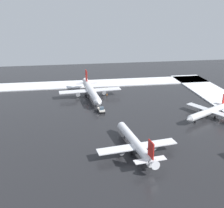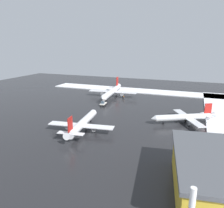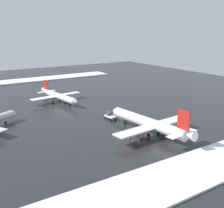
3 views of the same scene
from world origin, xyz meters
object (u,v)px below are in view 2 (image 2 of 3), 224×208
(airplane_parked_starboard, at_px, (184,117))
(ground_crew_mid_apron, at_px, (123,95))
(pushback_tug, at_px, (103,103))
(airplane_foreground_jet, at_px, (83,123))
(airplane_distant_tail, at_px, (112,92))
(ground_crew_near_tug, at_px, (124,97))
(cargo_hangar, at_px, (213,176))

(airplane_parked_starboard, height_order, ground_crew_mid_apron, airplane_parked_starboard)
(pushback_tug, relative_size, ground_crew_mid_apron, 2.79)
(pushback_tug, bearing_deg, airplane_foreground_jet, 5.71)
(airplane_foreground_jet, height_order, airplane_parked_starboard, airplane_foreground_jet)
(airplane_distant_tail, height_order, ground_crew_near_tug, airplane_distant_tail)
(airplane_parked_starboard, xyz_separation_m, cargo_hangar, (-42.15, -7.62, 1.90))
(ground_crew_mid_apron, bearing_deg, airplane_foreground_jet, -7.96)
(airplane_parked_starboard, relative_size, ground_crew_mid_apron, 13.89)
(airplane_distant_tail, bearing_deg, cargo_hangar, 29.12)
(airplane_foreground_jet, distance_m, ground_crew_mid_apron, 53.75)
(airplane_distant_tail, xyz_separation_m, pushback_tug, (-18.10, -2.39, -2.07))
(airplane_distant_tail, xyz_separation_m, airplane_parked_starboard, (-29.86, -41.49, -0.80))
(airplane_distant_tail, height_order, airplane_foreground_jet, airplane_distant_tail)
(airplane_foreground_jet, relative_size, cargo_hangar, 1.05)
(airplane_distant_tail, bearing_deg, ground_crew_near_tug, 87.37)
(airplane_distant_tail, distance_m, ground_crew_mid_apron, 6.92)
(airplane_parked_starboard, relative_size, ground_crew_near_tug, 13.89)
(airplane_foreground_jet, bearing_deg, pushback_tug, 2.48)
(pushback_tug, height_order, ground_crew_near_tug, pushback_tug)
(airplane_parked_starboard, bearing_deg, ground_crew_mid_apron, -71.48)
(cargo_hangar, bearing_deg, ground_crew_mid_apron, 21.60)
(airplane_parked_starboard, distance_m, ground_crew_mid_apron, 48.97)
(ground_crew_mid_apron, bearing_deg, pushback_tug, -19.28)
(pushback_tug, xyz_separation_m, cargo_hangar, (-53.91, -46.72, 3.16))
(airplane_distant_tail, xyz_separation_m, cargo_hangar, (-72.01, -49.11, 1.09))
(airplane_distant_tail, xyz_separation_m, airplane_foreground_jet, (-50.29, -8.29, -0.58))
(airplane_distant_tail, relative_size, airplane_parked_starboard, 1.44)
(airplane_parked_starboard, bearing_deg, airplane_distant_tail, -64.46)
(airplane_distant_tail, distance_m, pushback_tug, 18.38)
(ground_crew_near_tug, bearing_deg, cargo_hangar, 92.42)
(pushback_tug, relative_size, ground_crew_near_tug, 2.79)
(pushback_tug, distance_m, cargo_hangar, 71.40)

